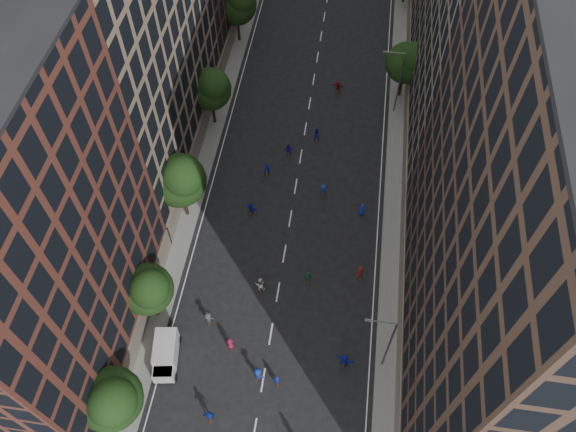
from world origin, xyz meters
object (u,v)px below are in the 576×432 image
(skater_1, at_px, (277,380))
(cargo_van, at_px, (166,354))
(streetlamp_far, at_px, (398,80))
(streetlamp_near, at_px, (387,342))

(skater_1, bearing_deg, cargo_van, -19.33)
(streetlamp_far, xyz_separation_m, skater_1, (-9.07, -36.09, -4.40))
(streetlamp_near, relative_size, streetlamp_far, 1.00)
(streetlamp_far, distance_m, skater_1, 37.47)
(streetlamp_near, height_order, cargo_van, streetlamp_near)
(cargo_van, height_order, skater_1, cargo_van)
(streetlamp_far, height_order, skater_1, streetlamp_far)
(cargo_van, bearing_deg, streetlamp_near, -1.95)
(streetlamp_far, relative_size, cargo_van, 1.91)
(streetlamp_near, distance_m, skater_1, 10.54)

